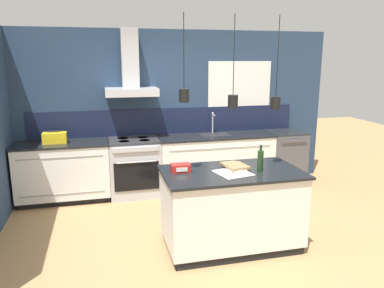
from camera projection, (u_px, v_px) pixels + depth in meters
name	position (u px, v px, depth m)	size (l,w,h in m)	color
ground_plane	(199.00, 237.00, 4.60)	(16.00, 16.00, 0.00)	#A87F51
wall_back	(166.00, 107.00, 6.18)	(5.60, 2.37, 2.60)	navy
counter_run_left	(64.00, 171.00, 5.70)	(1.38, 0.64, 0.91)	black
counter_run_sink	(215.00, 161.00, 6.27)	(1.92, 0.64, 1.26)	black
oven_range	(135.00, 167.00, 5.95)	(0.79, 0.66, 0.91)	#B5B5BA
dishwasher	(284.00, 157.00, 6.56)	(0.61, 0.65, 0.91)	#4C4C51
kitchen_island	(231.00, 208.00, 4.30)	(1.57, 0.89, 0.91)	black
bottle_on_island	(260.00, 160.00, 4.17)	(0.07, 0.07, 0.30)	#193319
book_stack	(235.00, 167.00, 4.26)	(0.28, 0.36, 0.05)	silver
red_supply_box	(181.00, 168.00, 4.16)	(0.21, 0.15, 0.09)	red
paper_pile	(233.00, 173.00, 4.12)	(0.42, 0.42, 0.01)	silver
yellow_toolbox	(55.00, 138.00, 5.56)	(0.34, 0.18, 0.19)	gold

